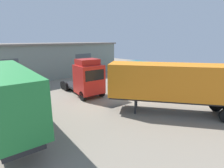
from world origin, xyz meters
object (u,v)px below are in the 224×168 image
at_px(tractor_unit_red, 87,79).
at_px(container_trailer_green, 6,94).
at_px(container_trailer_yellow, 177,83).
at_px(delivery_van_teal, 145,71).
at_px(gravel_pile, 188,83).

bearing_deg(tractor_unit_red, container_trailer_green, -62.49).
bearing_deg(container_trailer_green, container_trailer_yellow, 68.72).
height_order(container_trailer_green, delivery_van_teal, container_trailer_green).
bearing_deg(container_trailer_yellow, gravel_pile, -108.41).
distance_m(container_trailer_green, gravel_pile, 19.03).
height_order(container_trailer_green, gravel_pile, container_trailer_green).
bearing_deg(container_trailer_yellow, tractor_unit_red, -18.59).
bearing_deg(container_trailer_green, tractor_unit_red, 116.81).
height_order(tractor_unit_red, container_trailer_yellow, container_trailer_yellow).
relative_size(tractor_unit_red, container_trailer_yellow, 0.64).
xyz_separation_m(container_trailer_green, gravel_pile, (18.50, -4.04, -1.87)).
xyz_separation_m(container_trailer_green, delivery_van_teal, (18.31, 2.08, -1.17)).
xyz_separation_m(container_trailer_green, container_trailer_yellow, (10.47, -6.07, -0.10)).
relative_size(container_trailer_green, gravel_pile, 2.38).
distance_m(delivery_van_teal, container_trailer_yellow, 11.36).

